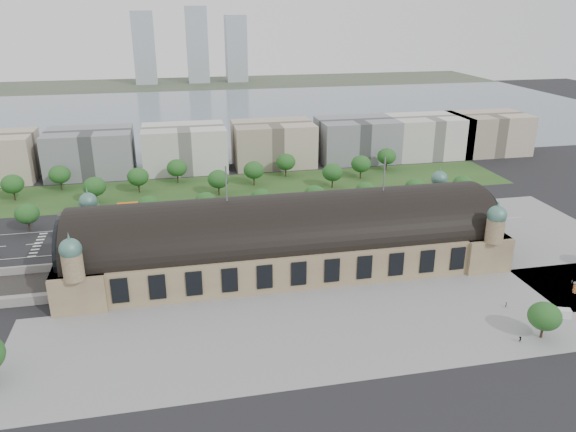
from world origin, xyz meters
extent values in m
plane|color=black|center=(0.00, 0.00, 0.00)|extent=(900.00, 900.00, 0.00)
cube|color=tan|center=(0.00, 0.00, 6.00)|extent=(150.00, 40.00, 12.00)
cube|color=tan|center=(-67.00, 0.00, 6.00)|extent=(16.00, 43.00, 12.00)
cube|color=tan|center=(67.00, 0.00, 6.00)|extent=(16.00, 43.00, 12.00)
cylinder|color=black|center=(0.00, 0.00, 12.00)|extent=(144.00, 37.60, 37.60)
cylinder|color=black|center=(-73.00, 0.00, 14.00)|extent=(1.20, 32.00, 32.00)
cylinder|color=black|center=(73.00, 0.00, 14.00)|extent=(1.20, 32.00, 32.00)
cylinder|color=tan|center=(-67.00, 21.00, 16.00)|extent=(6.00, 6.00, 8.00)
sphere|color=#4B796B|center=(-67.00, 21.00, 21.50)|extent=(6.40, 6.40, 6.40)
cone|color=#4B796B|center=(-67.00, 21.00, 25.50)|extent=(1.00, 1.00, 2.50)
cylinder|color=tan|center=(67.00, 21.00, 16.00)|extent=(6.00, 6.00, 8.00)
sphere|color=#4B796B|center=(67.00, 21.00, 21.50)|extent=(6.40, 6.40, 6.40)
cone|color=#4B796B|center=(67.00, 21.00, 25.50)|extent=(1.00, 1.00, 2.50)
cylinder|color=tan|center=(-67.00, -21.00, 16.00)|extent=(6.00, 6.00, 8.00)
sphere|color=#4B796B|center=(-67.00, -21.00, 21.50)|extent=(6.40, 6.40, 6.40)
cone|color=#4B796B|center=(-67.00, -21.00, 25.50)|extent=(1.00, 1.00, 2.50)
cylinder|color=tan|center=(67.00, -21.00, 16.00)|extent=(6.00, 6.00, 8.00)
sphere|color=#4B796B|center=(67.00, -21.00, 21.50)|extent=(6.40, 6.40, 6.40)
cone|color=#4B796B|center=(67.00, -21.00, 25.50)|extent=(1.00, 1.00, 2.50)
cylinder|color=#59595B|center=(-20.00, 0.00, 31.50)|extent=(0.50, 0.50, 12.00)
cylinder|color=#59595B|center=(35.00, 0.00, 31.50)|extent=(0.50, 0.50, 12.00)
cube|color=gray|center=(10.00, -44.00, 0.00)|extent=(190.00, 48.00, 0.12)
cube|color=gray|center=(103.00, 0.00, 0.00)|extent=(56.00, 100.00, 0.12)
cube|color=black|center=(-20.00, 38.00, 0.00)|extent=(260.00, 26.00, 0.10)
cube|color=#274A1D|center=(-15.00, 93.00, 0.00)|extent=(300.00, 45.00, 0.10)
cube|color=orange|center=(-55.00, 62.00, 4.70)|extent=(14.00, 9.00, 0.70)
cube|color=#59595B|center=(-53.00, 68.00, 1.60)|extent=(7.00, 5.00, 3.20)
cylinder|color=#59595B|center=(-60.50, 65.20, 2.20)|extent=(0.50, 0.50, 4.40)
cylinder|color=#59595B|center=(-49.50, 65.20, 2.20)|extent=(0.50, 0.50, 4.40)
cylinder|color=#59595B|center=(-60.50, 58.80, 2.20)|extent=(0.50, 0.50, 4.40)
cylinder|color=#59595B|center=(-49.50, 58.80, 2.20)|extent=(0.50, 0.50, 4.40)
cube|color=slate|center=(0.00, 298.00, 0.00)|extent=(700.00, 320.00, 0.08)
cube|color=#44513D|center=(0.00, 498.00, 0.00)|extent=(700.00, 120.00, 0.14)
cube|color=#9EA8B2|center=(-60.00, 508.00, 40.00)|extent=(24.00, 24.00, 80.00)
cube|color=#9EA8B2|center=(0.00, 508.00, 42.50)|extent=(24.00, 24.00, 85.00)
cube|color=#9EA8B2|center=(45.00, 508.00, 37.50)|extent=(24.00, 24.00, 75.00)
cube|color=gray|center=(-80.00, 133.00, 12.00)|extent=(45.00, 32.00, 24.00)
cube|color=silver|center=(-30.00, 133.00, 12.00)|extent=(45.00, 32.00, 24.00)
cube|color=#C0AF97|center=(20.00, 133.00, 12.00)|extent=(45.00, 32.00, 24.00)
cube|color=gray|center=(70.00, 133.00, 12.00)|extent=(45.00, 32.00, 24.00)
cube|color=silver|center=(115.00, 133.00, 12.00)|extent=(45.00, 32.00, 24.00)
cube|color=#C0AF97|center=(155.00, 133.00, 12.00)|extent=(45.00, 32.00, 24.00)
cylinder|color=#2D2116|center=(-96.00, 53.00, 2.16)|extent=(0.70, 0.70, 4.32)
ellipsoid|color=#1C4D1B|center=(-96.00, 53.00, 7.44)|extent=(9.60, 9.60, 8.16)
cylinder|color=#2D2116|center=(-72.00, 53.00, 2.16)|extent=(0.70, 0.70, 4.32)
ellipsoid|color=#1C4D1B|center=(-72.00, 53.00, 7.44)|extent=(9.60, 9.60, 8.16)
cylinder|color=#2D2116|center=(-48.00, 53.00, 2.16)|extent=(0.70, 0.70, 4.32)
ellipsoid|color=#1C4D1B|center=(-48.00, 53.00, 7.44)|extent=(9.60, 9.60, 8.16)
cylinder|color=#2D2116|center=(-24.00, 53.00, 2.16)|extent=(0.70, 0.70, 4.32)
ellipsoid|color=#1C4D1B|center=(-24.00, 53.00, 7.44)|extent=(9.60, 9.60, 8.16)
cylinder|color=#2D2116|center=(0.00, 53.00, 2.16)|extent=(0.70, 0.70, 4.32)
ellipsoid|color=#1C4D1B|center=(0.00, 53.00, 7.44)|extent=(9.60, 9.60, 8.16)
cylinder|color=#2D2116|center=(24.00, 53.00, 2.16)|extent=(0.70, 0.70, 4.32)
ellipsoid|color=#1C4D1B|center=(24.00, 53.00, 7.44)|extent=(9.60, 9.60, 8.16)
cylinder|color=#2D2116|center=(48.00, 53.00, 2.16)|extent=(0.70, 0.70, 4.32)
ellipsoid|color=#1C4D1B|center=(48.00, 53.00, 7.44)|extent=(9.60, 9.60, 8.16)
cylinder|color=#2D2116|center=(72.00, 53.00, 2.16)|extent=(0.70, 0.70, 4.32)
ellipsoid|color=#1C4D1B|center=(72.00, 53.00, 7.44)|extent=(9.60, 9.60, 8.16)
cylinder|color=#2D2116|center=(96.00, 53.00, 2.16)|extent=(0.70, 0.70, 4.32)
ellipsoid|color=#1C4D1B|center=(96.00, 53.00, 7.44)|extent=(9.60, 9.60, 8.16)
cylinder|color=#2D2116|center=(-111.00, 95.00, 2.34)|extent=(0.70, 0.70, 4.68)
ellipsoid|color=#1C4D1B|center=(-111.00, 95.00, 8.06)|extent=(10.40, 10.40, 8.84)
cylinder|color=#2D2116|center=(-92.00, 107.00, 2.34)|extent=(0.70, 0.70, 4.68)
ellipsoid|color=#1C4D1B|center=(-92.00, 107.00, 8.06)|extent=(10.40, 10.40, 8.84)
cylinder|color=#2D2116|center=(-73.00, 83.00, 2.34)|extent=(0.70, 0.70, 4.68)
ellipsoid|color=#1C4D1B|center=(-73.00, 83.00, 8.06)|extent=(10.40, 10.40, 8.84)
cylinder|color=#2D2116|center=(-54.00, 95.00, 2.34)|extent=(0.70, 0.70, 4.68)
ellipsoid|color=#1C4D1B|center=(-54.00, 95.00, 8.06)|extent=(10.40, 10.40, 8.84)
cylinder|color=#2D2116|center=(-35.00, 107.00, 2.34)|extent=(0.70, 0.70, 4.68)
ellipsoid|color=#1C4D1B|center=(-35.00, 107.00, 8.06)|extent=(10.40, 10.40, 8.84)
cylinder|color=#2D2116|center=(-16.00, 83.00, 2.34)|extent=(0.70, 0.70, 4.68)
ellipsoid|color=#1C4D1B|center=(-16.00, 83.00, 8.06)|extent=(10.40, 10.40, 8.84)
cylinder|color=#2D2116|center=(3.00, 95.00, 2.34)|extent=(0.70, 0.70, 4.68)
ellipsoid|color=#1C4D1B|center=(3.00, 95.00, 8.06)|extent=(10.40, 10.40, 8.84)
cylinder|color=#2D2116|center=(22.00, 107.00, 2.34)|extent=(0.70, 0.70, 4.68)
ellipsoid|color=#1C4D1B|center=(22.00, 107.00, 8.06)|extent=(10.40, 10.40, 8.84)
cylinder|color=#2D2116|center=(41.00, 83.00, 2.34)|extent=(0.70, 0.70, 4.68)
ellipsoid|color=#1C4D1B|center=(41.00, 83.00, 8.06)|extent=(10.40, 10.40, 8.84)
cylinder|color=#2D2116|center=(60.00, 95.00, 2.34)|extent=(0.70, 0.70, 4.68)
ellipsoid|color=#1C4D1B|center=(60.00, 95.00, 8.06)|extent=(10.40, 10.40, 8.84)
cylinder|color=#2D2116|center=(79.00, 107.00, 2.34)|extent=(0.70, 0.70, 4.68)
ellipsoid|color=#1C4D1B|center=(79.00, 107.00, 8.06)|extent=(10.40, 10.40, 8.84)
cylinder|color=#2D2116|center=(60.00, -60.00, 1.98)|extent=(0.70, 0.70, 3.96)
ellipsoid|color=#1C4D1B|center=(60.00, -60.00, 6.82)|extent=(9.00, 9.00, 7.65)
imported|color=gray|center=(-81.66, 37.81, 0.76)|extent=(4.76, 2.21, 1.51)
imported|color=black|center=(-53.23, 36.14, 0.65)|extent=(4.80, 2.36, 1.31)
imported|color=maroon|center=(-31.38, 37.28, 0.71)|extent=(4.98, 2.19, 1.42)
imported|color=#171741|center=(5.38, 30.98, 0.64)|extent=(3.83, 1.71, 1.28)
imported|color=#52555A|center=(34.67, 46.80, 0.74)|extent=(4.65, 2.06, 1.48)
imported|color=silver|center=(62.82, 28.91, 0.78)|extent=(5.74, 2.87, 1.56)
imported|color=black|center=(-73.07, 25.00, 0.66)|extent=(4.20, 2.91, 1.31)
imported|color=maroon|center=(-69.18, 22.29, 0.71)|extent=(5.65, 4.37, 1.43)
imported|color=#1C234E|center=(-43.14, 25.00, 0.65)|extent=(4.76, 3.98, 1.30)
imported|color=slate|center=(-49.32, 25.00, 0.80)|extent=(4.90, 4.38, 1.61)
imported|color=silver|center=(-48.43, 21.00, 0.74)|extent=(4.64, 3.59, 1.47)
imported|color=gray|center=(-23.53, 24.66, 0.82)|extent=(6.41, 5.67, 1.65)
imported|color=black|center=(-25.28, 21.00, 0.65)|extent=(4.84, 3.62, 1.31)
imported|color=red|center=(7.42, 27.00, 1.71)|extent=(12.39, 3.26, 3.43)
imported|color=silver|center=(-1.94, 31.07, 1.78)|extent=(12.95, 3.84, 3.56)
imported|color=silver|center=(11.17, 32.00, 1.67)|extent=(12.05, 2.96, 3.35)
cube|color=silver|center=(71.98, -51.29, 1.35)|extent=(6.71, 4.55, 2.70)
cube|color=silver|center=(69.85, -50.47, 0.93)|extent=(2.37, 2.73, 1.87)
cylinder|color=#BD4B2F|center=(86.64, -39.20, 1.64)|extent=(1.53, 1.53, 3.29)
imported|color=gray|center=(59.68, -43.15, 0.95)|extent=(0.75, 0.83, 1.89)
imported|color=gray|center=(89.87, -33.46, 0.82)|extent=(0.56, 0.85, 1.64)
imported|color=gray|center=(52.84, -60.91, 0.90)|extent=(1.26, 0.93, 1.79)
camera|label=1|loc=(-36.33, -176.42, 86.84)|focal=35.00mm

